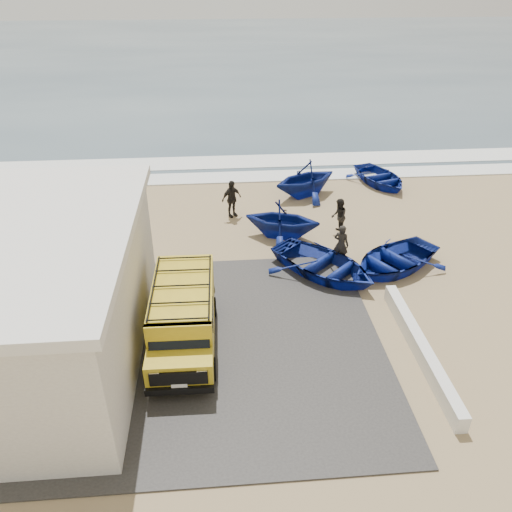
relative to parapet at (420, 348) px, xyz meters
name	(u,v)px	position (x,y,z in m)	size (l,w,h in m)	color
ground	(250,305)	(-5.00, 3.00, -0.28)	(160.00, 160.00, 0.00)	#9F865C
slab	(191,345)	(-7.00, 1.00, -0.25)	(12.00, 10.00, 0.05)	#373533
ocean	(219,53)	(-5.00, 59.00, -0.27)	(180.00, 88.00, 0.01)	#385166
surf_line	(235,177)	(-5.00, 15.00, -0.25)	(180.00, 1.60, 0.06)	white
surf_wash	(233,162)	(-5.00, 17.50, -0.26)	(180.00, 2.20, 0.04)	white
parapet	(420,348)	(0.00, 0.00, 0.00)	(0.35, 6.00, 0.55)	silver
van	(183,315)	(-7.18, 1.18, 0.82)	(1.99, 4.78, 2.04)	gold
boat_near_left	(324,264)	(-2.05, 4.75, 0.18)	(3.13, 4.38, 0.91)	navy
boat_near_right	(394,259)	(0.77, 4.97, 0.15)	(2.96, 4.15, 0.86)	navy
boat_mid_left	(282,219)	(-3.24, 7.91, 0.58)	(2.80, 3.25, 1.71)	navy
boat_far_left	(305,178)	(-1.51, 12.28, 0.66)	(3.06, 3.55, 1.87)	navy
boat_far_right	(380,177)	(2.78, 13.43, 0.12)	(2.74, 3.84, 0.80)	navy
fisherman_front	(341,245)	(-1.22, 5.54, 0.57)	(0.61, 0.40, 1.69)	black
fisherman_middle	(339,217)	(-0.75, 8.02, 0.55)	(0.80, 0.62, 1.64)	black
fisherman_back	(232,199)	(-5.34, 10.16, 0.62)	(1.04, 0.43, 1.78)	black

